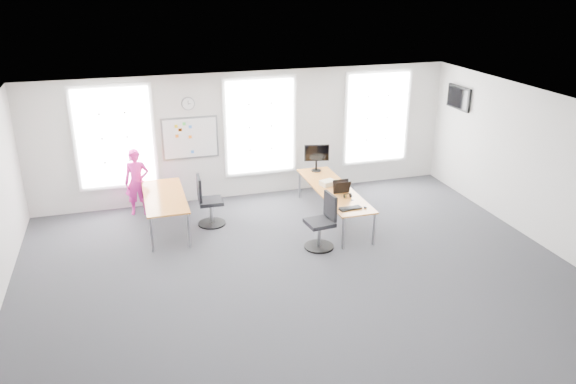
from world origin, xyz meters
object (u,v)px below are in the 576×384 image
object	(u,v)px
desk_right	(334,191)
chair_right	(322,224)
desk_left	(164,199)
person	(137,182)
headphones	(347,196)
monitor	(317,155)
keyboard	(350,208)
chair_left	(208,204)

from	to	relation	value
desk_right	chair_right	distance (m)	1.40
desk_left	chair_right	xyz separation A→B (m)	(2.88, -1.73, -0.21)
chair_right	person	bearing A→B (deg)	-135.34
desk_left	headphones	bearing A→B (deg)	-16.46
person	monitor	xyz separation A→B (m)	(4.10, -0.33, 0.35)
monitor	desk_left	bearing A→B (deg)	-156.71
desk_right	keyboard	world-z (taller)	keyboard
desk_right	chair_right	size ratio (longest dim) A/B	2.63
chair_right	chair_left	bearing A→B (deg)	-136.77
person	monitor	distance (m)	4.12
chair_left	monitor	distance (m)	2.86
desk_left	monitor	distance (m)	3.68
headphones	chair_left	bearing A→B (deg)	178.91
person	headphones	world-z (taller)	person
chair_right	person	world-z (taller)	person
desk_left	person	world-z (taller)	person
keyboard	headphones	xyz separation A→B (m)	(0.17, 0.56, 0.03)
chair_left	monitor	world-z (taller)	monitor
chair_left	keyboard	xyz separation A→B (m)	(2.60, -1.61, 0.23)
chair_right	person	distance (m)	4.36
desk_left	chair_left	size ratio (longest dim) A/B	1.87
keyboard	monitor	size ratio (longest dim) A/B	0.72
headphones	keyboard	bearing A→B (deg)	-86.91
chair_right	monitor	xyz separation A→B (m)	(0.71, 2.41, 0.61)
person	keyboard	distance (m)	4.80
keyboard	desk_right	bearing A→B (deg)	76.78
chair_right	keyboard	size ratio (longest dim) A/B	2.39
desk_left	chair_right	world-z (taller)	chair_right
keyboard	headphones	bearing A→B (deg)	64.17
desk_right	headphones	size ratio (longest dim) A/B	17.52
chair_right	monitor	distance (m)	2.59
chair_right	headphones	world-z (taller)	chair_right
person	chair_left	bearing A→B (deg)	-28.25
desk_right	monitor	world-z (taller)	monitor
desk_left	keyboard	size ratio (longest dim) A/B	4.48
chair_left	monitor	xyz separation A→B (m)	(2.70, 0.72, 0.61)
desk_left	headphones	world-z (taller)	headphones
desk_right	chair_left	bearing A→B (deg)	169.73
chair_left	person	size ratio (longest dim) A/B	0.74
chair_left	headphones	size ratio (longest dim) A/B	6.67
chair_left	headphones	world-z (taller)	chair_left
chair_left	person	bearing A→B (deg)	54.86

